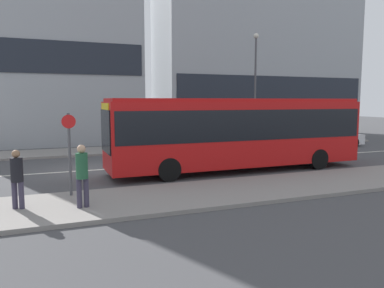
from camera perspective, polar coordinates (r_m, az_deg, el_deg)
The scene contains 12 objects.
ground_plane at distance 18.08m, azimuth -15.40°, elevation -3.90°, with size 120.00×120.00×0.00m, color #444447.
sidewalk_near at distance 12.02m, azimuth -12.17°, elevation -8.77°, with size 44.00×3.50×0.13m.
sidewalk_far at distance 24.23m, azimuth -17.00°, elevation -1.18°, with size 44.00×3.50×0.13m.
lane_centerline at distance 18.08m, azimuth -15.40°, elevation -3.89°, with size 41.80×0.16×0.01m.
apartment_block_right_tower at distance 35.59m, azimuth 10.16°, elevation 13.60°, with size 18.69×5.94×15.26m.
city_bus at distance 17.36m, azimuth 6.98°, elevation 2.22°, with size 12.02×2.56×3.32m.
parked_car_0 at distance 25.39m, azimuth 11.50°, elevation 0.62°, with size 4.33×1.86×1.34m.
parked_car_1 at distance 28.41m, azimuth 20.42°, elevation 0.92°, with size 4.37×1.90×1.29m.
pedestrian_near_stop at distance 11.80m, azimuth -25.12°, elevation -4.37°, with size 0.34×0.34×1.71m.
pedestrian_down_pavement at distance 11.27m, azimuth -16.41°, elevation -4.07°, with size 0.35×0.34×1.84m.
bus_stop_sign at distance 12.74m, azimuth -18.17°, elevation -0.55°, with size 0.44×0.12×2.70m.
street_lamp at distance 26.55m, azimuth 9.63°, elevation 9.81°, with size 0.36×0.36×7.68m.
Camera 1 is at (-1.82, -17.70, 3.22)m, focal length 35.00 mm.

